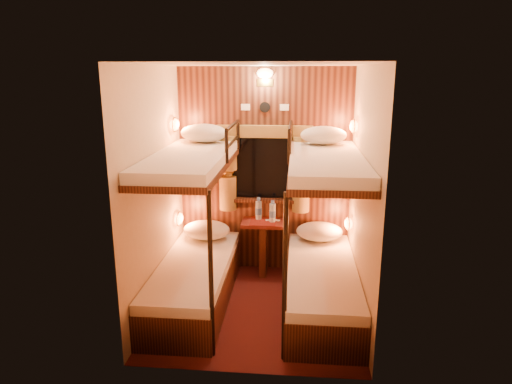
# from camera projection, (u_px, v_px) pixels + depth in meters

# --- Properties ---
(floor) EXTENTS (2.10, 2.10, 0.00)m
(floor) POSITION_uv_depth(u_px,v_px,m) (257.00, 308.00, 4.66)
(floor) COLOR #3A0F10
(floor) RESTS_ON ground
(ceiling) EXTENTS (2.10, 2.10, 0.00)m
(ceiling) POSITION_uv_depth(u_px,v_px,m) (257.00, 64.00, 4.05)
(ceiling) COLOR silver
(ceiling) RESTS_ON wall_back
(wall_back) EXTENTS (2.40, 0.00, 2.40)m
(wall_back) POSITION_uv_depth(u_px,v_px,m) (265.00, 172.00, 5.37)
(wall_back) COLOR #C6B293
(wall_back) RESTS_ON floor
(wall_front) EXTENTS (2.40, 0.00, 2.40)m
(wall_front) POSITION_uv_depth(u_px,v_px,m) (244.00, 231.00, 3.34)
(wall_front) COLOR #C6B293
(wall_front) RESTS_ON floor
(wall_left) EXTENTS (0.00, 2.40, 2.40)m
(wall_left) POSITION_uv_depth(u_px,v_px,m) (155.00, 192.00, 4.44)
(wall_left) COLOR #C6B293
(wall_left) RESTS_ON floor
(wall_right) EXTENTS (0.00, 2.40, 2.40)m
(wall_right) POSITION_uv_depth(u_px,v_px,m) (363.00, 197.00, 4.27)
(wall_right) COLOR #C6B293
(wall_right) RESTS_ON floor
(back_panel) EXTENTS (2.00, 0.03, 2.40)m
(back_panel) POSITION_uv_depth(u_px,v_px,m) (265.00, 172.00, 5.35)
(back_panel) COLOR black
(back_panel) RESTS_ON floor
(bunk_left) EXTENTS (0.72, 1.90, 1.82)m
(bunk_left) POSITION_uv_depth(u_px,v_px,m) (194.00, 252.00, 4.64)
(bunk_left) COLOR black
(bunk_left) RESTS_ON floor
(bunk_right) EXTENTS (0.72, 1.90, 1.82)m
(bunk_right) POSITION_uv_depth(u_px,v_px,m) (322.00, 257.00, 4.53)
(bunk_right) COLOR black
(bunk_right) RESTS_ON floor
(window) EXTENTS (1.00, 0.12, 0.79)m
(window) POSITION_uv_depth(u_px,v_px,m) (264.00, 174.00, 5.33)
(window) COLOR black
(window) RESTS_ON back_panel
(curtains) EXTENTS (1.10, 0.22, 1.00)m
(curtains) POSITION_uv_depth(u_px,v_px,m) (264.00, 168.00, 5.27)
(curtains) COLOR olive
(curtains) RESTS_ON back_panel
(back_fixtures) EXTENTS (0.54, 0.09, 0.48)m
(back_fixtures) POSITION_uv_depth(u_px,v_px,m) (265.00, 80.00, 5.05)
(back_fixtures) COLOR black
(back_fixtures) RESTS_ON back_panel
(reading_lamps) EXTENTS (2.00, 0.20, 1.25)m
(reading_lamps) POSITION_uv_depth(u_px,v_px,m) (262.00, 175.00, 5.02)
(reading_lamps) COLOR orange
(reading_lamps) RESTS_ON wall_left
(table) EXTENTS (0.50, 0.34, 0.66)m
(table) POSITION_uv_depth(u_px,v_px,m) (263.00, 240.00, 5.37)
(table) COLOR #501912
(table) RESTS_ON floor
(bottle_left) EXTENTS (0.08, 0.08, 0.27)m
(bottle_left) POSITION_uv_depth(u_px,v_px,m) (259.00, 210.00, 5.35)
(bottle_left) COLOR #99BFE5
(bottle_left) RESTS_ON table
(bottle_right) EXTENTS (0.07, 0.07, 0.26)m
(bottle_right) POSITION_uv_depth(u_px,v_px,m) (272.00, 213.00, 5.26)
(bottle_right) COLOR #99BFE5
(bottle_right) RESTS_ON table
(sachet_a) EXTENTS (0.08, 0.07, 0.01)m
(sachet_a) POSITION_uv_depth(u_px,v_px,m) (277.00, 220.00, 5.34)
(sachet_a) COLOR silver
(sachet_a) RESTS_ON table
(sachet_b) EXTENTS (0.09, 0.08, 0.01)m
(sachet_b) POSITION_uv_depth(u_px,v_px,m) (269.00, 220.00, 5.34)
(sachet_b) COLOR silver
(sachet_b) RESTS_ON table
(pillow_lower_left) EXTENTS (0.54, 0.39, 0.21)m
(pillow_lower_left) POSITION_uv_depth(u_px,v_px,m) (207.00, 230.00, 5.28)
(pillow_lower_left) COLOR silver
(pillow_lower_left) RESTS_ON bunk_left
(pillow_lower_right) EXTENTS (0.53, 0.38, 0.21)m
(pillow_lower_right) POSITION_uv_depth(u_px,v_px,m) (319.00, 231.00, 5.23)
(pillow_lower_right) COLOR silver
(pillow_lower_right) RESTS_ON bunk_right
(pillow_upper_left) EXTENTS (0.51, 0.36, 0.20)m
(pillow_upper_left) POSITION_uv_depth(u_px,v_px,m) (204.00, 133.00, 4.99)
(pillow_upper_left) COLOR silver
(pillow_upper_left) RESTS_ON bunk_left
(pillow_upper_right) EXTENTS (0.49, 0.35, 0.19)m
(pillow_upper_right) POSITION_uv_depth(u_px,v_px,m) (323.00, 135.00, 4.85)
(pillow_upper_right) COLOR silver
(pillow_upper_right) RESTS_ON bunk_right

